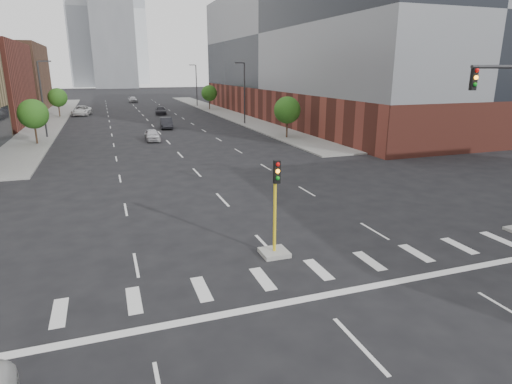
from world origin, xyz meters
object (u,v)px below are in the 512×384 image
car_near_left (152,135)px  car_mid_right (166,123)px  car_far_left (82,111)px  median_traffic_signal (275,235)px  car_distant (133,99)px  car_deep_right (161,111)px

car_near_left → car_mid_right: 10.88m
car_near_left → car_far_left: size_ratio=0.65×
median_traffic_signal → car_far_left: 69.18m
median_traffic_signal → car_mid_right: size_ratio=0.96×
median_traffic_signal → car_near_left: (-1.59, 34.60, -0.29)m
car_near_left → car_distant: bearing=88.2°
car_distant → car_mid_right: bearing=-92.3°
car_far_left → car_distant: car_far_left is taller
car_deep_right → median_traffic_signal: bearing=-85.5°
median_traffic_signal → car_deep_right: (3.34, 65.19, -0.27)m
median_traffic_signal → car_deep_right: 65.28m
car_near_left → car_far_left: 34.93m
median_traffic_signal → car_distant: bearing=89.7°
median_traffic_signal → car_distant: 97.65m
car_far_left → car_deep_right: bearing=-5.2°
car_far_left → car_near_left: bearing=-67.4°
median_traffic_signal → car_near_left: median_traffic_signal is taller
median_traffic_signal → car_mid_right: bearing=88.1°
median_traffic_signal → car_near_left: 34.64m
median_traffic_signal → car_far_left: bearing=98.7°
car_mid_right → car_distant: car_distant is taller
car_deep_right → car_distant: bearing=102.4°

